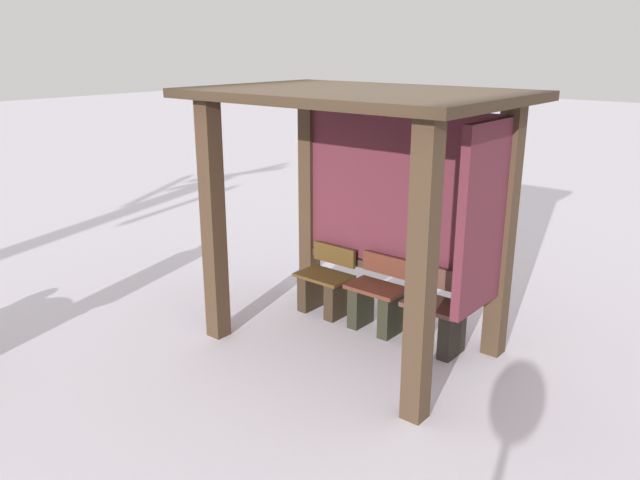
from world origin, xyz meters
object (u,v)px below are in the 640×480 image
(bench_right_inside, at_px, (436,320))
(bench_center_inside, at_px, (377,301))
(bus_shelter, at_px, (377,166))
(bench_left_inside, at_px, (325,288))

(bench_right_inside, bearing_deg, bench_center_inside, -179.99)
(bus_shelter, bearing_deg, bench_right_inside, 20.41)
(bench_left_inside, relative_size, bench_center_inside, 0.95)
(bench_left_inside, bearing_deg, bus_shelter, -15.40)
(bench_right_inside, bearing_deg, bench_left_inside, 179.94)
(bus_shelter, height_order, bench_right_inside, bus_shelter)
(bench_left_inside, bearing_deg, bench_right_inside, -0.06)
(bench_right_inside, bearing_deg, bus_shelter, -159.59)
(bus_shelter, height_order, bench_left_inside, bus_shelter)
(bus_shelter, relative_size, bench_left_inside, 3.90)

